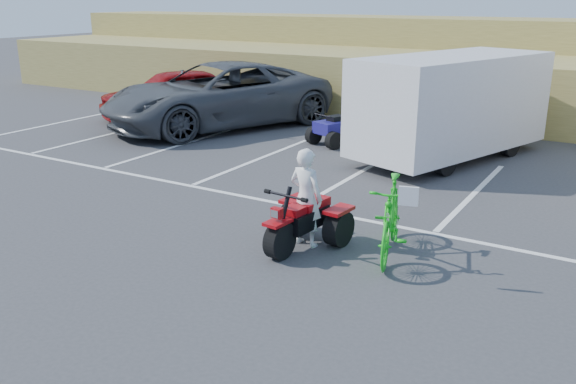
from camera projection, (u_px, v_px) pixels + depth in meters
The scene contains 11 objects.
ground at pixel (225, 249), 9.87m from camera, with size 100.00×100.00×0.00m, color #38383B.
parking_stripes at pixel (374, 192), 12.76m from camera, with size 28.00×5.16×0.01m.
grass_embankment at pixel (479, 68), 22.07m from camera, with size 40.00×8.50×3.10m.
red_trike_atv at pixel (300, 247), 9.95m from camera, with size 1.19×1.58×1.03m, color #9D090E, non-canonical shape.
rider at pixel (306, 197), 9.82m from camera, with size 0.60×0.39×1.63m, color white.
green_dirt_bike at pixel (391, 218), 9.47m from camera, with size 0.58×2.06×1.24m, color #14BF19.
grey_pickup at pixel (218, 95), 18.83m from camera, with size 3.28×7.12×1.98m, color #3F4246.
red_car at pixel (173, 94), 20.26m from camera, with size 1.94×4.83×1.64m, color #8E0709.
cargo_trailer at pixel (451, 104), 15.03m from camera, with size 3.84×5.89×2.56m.
quad_atv_blue at pixel (335, 144), 16.90m from camera, with size 1.02×1.36×0.89m, color navy, non-canonical shape.
quad_atv_green at pixel (380, 144), 16.90m from camera, with size 1.11×1.49×0.97m, color #155C24, non-canonical shape.
Camera 1 is at (5.57, -7.28, 3.91)m, focal length 38.00 mm.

